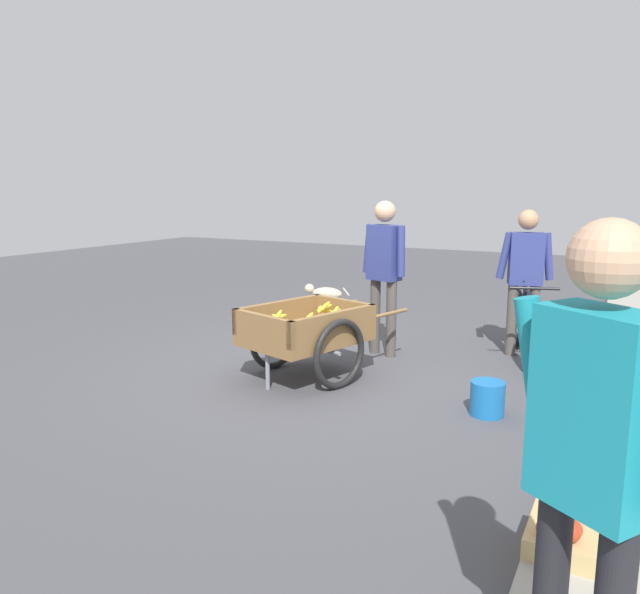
% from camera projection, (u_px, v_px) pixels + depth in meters
% --- Properties ---
extents(ground_plane, '(24.00, 24.00, 0.00)m').
position_uv_depth(ground_plane, '(329.00, 369.00, 6.03)').
color(ground_plane, '#47474C').
extents(fruit_cart, '(1.80, 1.21, 0.71)m').
position_uv_depth(fruit_cart, '(307.00, 333.00, 5.67)').
color(fruit_cart, olive).
rests_on(fruit_cart, ground).
extents(vendor_person, '(0.29, 0.53, 1.65)m').
position_uv_depth(vendor_person, '(384.00, 264.00, 6.37)').
color(vendor_person, '#4C4742').
rests_on(vendor_person, ground).
extents(bicycle, '(1.60, 0.65, 0.85)m').
position_uv_depth(bicycle, '(524.00, 326.00, 6.31)').
color(bicycle, black).
rests_on(bicycle, ground).
extents(cyclist_person, '(0.30, 0.57, 1.56)m').
position_uv_depth(cyclist_person, '(525.00, 270.00, 6.36)').
color(cyclist_person, '#4C4742').
rests_on(cyclist_person, ground).
extents(dog, '(0.26, 0.66, 0.40)m').
position_uv_depth(dog, '(325.00, 293.00, 8.75)').
color(dog, beige).
rests_on(dog, ground).
extents(fire_hydrant, '(0.25, 0.25, 0.67)m').
position_uv_depth(fire_hydrant, '(583.00, 399.00, 4.21)').
color(fire_hydrant, gold).
rests_on(fire_hydrant, ground).
extents(plastic_bucket, '(0.27, 0.27, 0.27)m').
position_uv_depth(plastic_bucket, '(487.00, 398.00, 4.79)').
color(plastic_bucket, '#1966B2').
rests_on(plastic_bucket, ground).
extents(apple_crate, '(0.44, 0.32, 0.32)m').
position_uv_depth(apple_crate, '(563.00, 544.00, 2.85)').
color(apple_crate, tan).
rests_on(apple_crate, ground).
extents(mixed_fruit_crate, '(0.44, 0.32, 0.31)m').
position_uv_depth(mixed_fruit_crate, '(581.00, 392.00, 4.97)').
color(mixed_fruit_crate, beige).
rests_on(mixed_fruit_crate, ground).
extents(bystander_person, '(0.35, 0.51, 1.71)m').
position_uv_depth(bystander_person, '(593.00, 448.00, 1.78)').
color(bystander_person, black).
rests_on(bystander_person, ground).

